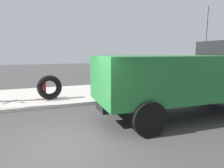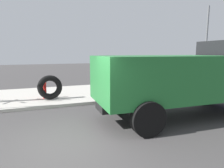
{
  "view_description": "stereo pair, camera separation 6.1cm",
  "coord_description": "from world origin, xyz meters",
  "px_view_note": "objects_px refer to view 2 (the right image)",
  "views": [
    {
      "loc": [
        -0.73,
        -5.09,
        2.52
      ],
      "look_at": [
        2.27,
        2.79,
        1.17
      ],
      "focal_mm": 31.75,
      "sensor_mm": 36.0,
      "label": 1
    },
    {
      "loc": [
        -0.67,
        -5.11,
        2.52
      ],
      "look_at": [
        2.27,
        2.79,
        1.17
      ],
      "focal_mm": 31.75,
      "sensor_mm": 36.0,
      "label": 2
    }
  ],
  "objects_px": {
    "dump_truck_green": "(190,76)",
    "street_light_pole": "(206,48)",
    "fire_hydrant": "(45,89)",
    "loose_tire": "(50,87)"
  },
  "relations": [
    {
      "from": "dump_truck_green",
      "to": "street_light_pole",
      "type": "distance_m",
      "value": 6.37
    },
    {
      "from": "dump_truck_green",
      "to": "loose_tire",
      "type": "bearing_deg",
      "value": 139.94
    },
    {
      "from": "loose_tire",
      "to": "street_light_pole",
      "type": "xyz_separation_m",
      "value": [
        9.82,
        -0.2,
        2.02
      ]
    },
    {
      "from": "street_light_pole",
      "to": "dump_truck_green",
      "type": "bearing_deg",
      "value": -139.88
    },
    {
      "from": "fire_hydrant",
      "to": "loose_tire",
      "type": "bearing_deg",
      "value": -53.45
    },
    {
      "from": "dump_truck_green",
      "to": "street_light_pole",
      "type": "height_order",
      "value": "street_light_pole"
    },
    {
      "from": "fire_hydrant",
      "to": "loose_tire",
      "type": "xyz_separation_m",
      "value": [
        0.25,
        -0.34,
        0.15
      ]
    },
    {
      "from": "loose_tire",
      "to": "dump_truck_green",
      "type": "xyz_separation_m",
      "value": [
        5.03,
        -4.23,
        0.84
      ]
    },
    {
      "from": "loose_tire",
      "to": "dump_truck_green",
      "type": "relative_size",
      "value": 0.17
    },
    {
      "from": "fire_hydrant",
      "to": "dump_truck_green",
      "type": "relative_size",
      "value": 0.13
    }
  ]
}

